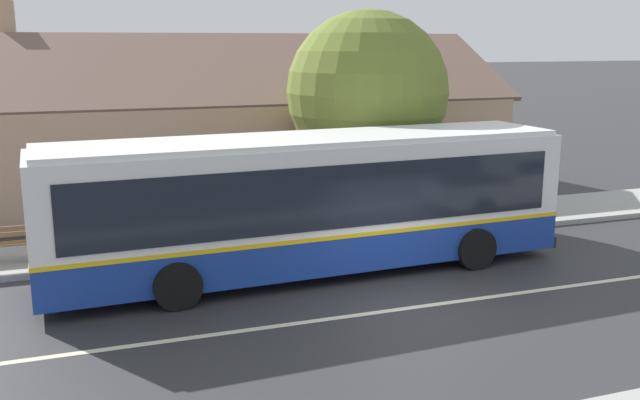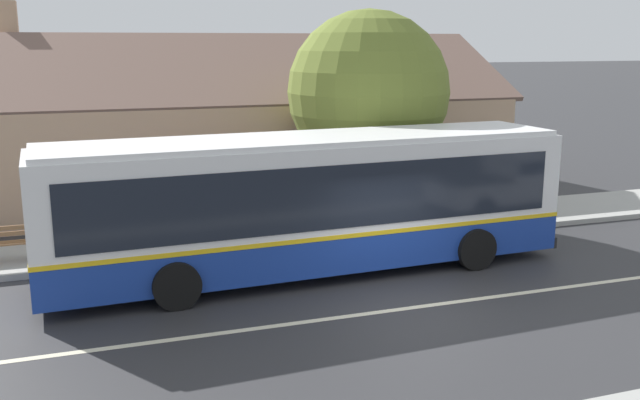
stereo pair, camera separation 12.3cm
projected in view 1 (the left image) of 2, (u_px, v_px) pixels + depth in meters
ground_plane at (419, 307)px, 14.65m from camera, size 300.00×300.00×0.00m
sidewalk_far at (321, 232)px, 20.15m from camera, size 60.00×3.00×0.15m
lane_divider_stripe at (419, 307)px, 14.65m from camera, size 60.00×0.16×0.01m
community_building at (188, 141)px, 25.52m from camera, size 21.59×9.17×6.65m
transit_bus at (310, 200)px, 16.49m from camera, size 12.34×3.10×3.23m
bench_by_building at (4, 246)px, 16.97m from camera, size 1.85×0.51×0.94m
street_tree_primary at (367, 92)px, 20.61m from camera, size 4.69×4.69×6.25m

